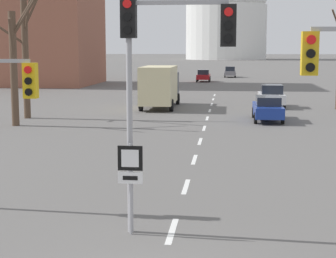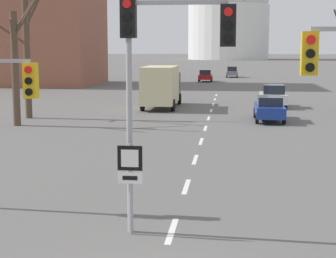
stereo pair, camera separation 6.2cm
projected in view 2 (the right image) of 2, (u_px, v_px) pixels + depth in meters
name	position (u px, v px, depth m)	size (l,w,h in m)	color
lane_stripe_0	(172.00, 231.00, 13.88)	(0.16, 2.00, 0.01)	silver
lane_stripe_1	(186.00, 187.00, 18.30)	(0.16, 2.00, 0.01)	silver
lane_stripe_2	(195.00, 159.00, 22.73)	(0.16, 2.00, 0.01)	silver
lane_stripe_3	(201.00, 141.00, 27.15)	(0.16, 2.00, 0.01)	silver
lane_stripe_4	(205.00, 128.00, 31.58)	(0.16, 2.00, 0.01)	silver
lane_stripe_5	(209.00, 118.00, 36.00)	(0.16, 2.00, 0.01)	silver
lane_stripe_6	(211.00, 111.00, 40.43)	(0.16, 2.00, 0.01)	silver
lane_stripe_7	(213.00, 104.00, 44.85)	(0.16, 2.00, 0.01)	silver
lane_stripe_8	(215.00, 99.00, 49.28)	(0.16, 2.00, 0.01)	silver
lane_stripe_9	(216.00, 95.00, 53.70)	(0.16, 2.00, 0.01)	silver
traffic_signal_centre_tall	(161.00, 52.00, 13.10)	(2.68, 0.34, 5.77)	#9E9EA3
route_sign_post	(130.00, 174.00, 13.42)	(0.60, 0.08, 2.23)	#9E9EA3
sedan_near_left	(273.00, 96.00, 42.58)	(1.92, 4.09, 1.73)	silver
sedan_near_right	(232.00, 72.00, 86.12)	(1.74, 3.98, 1.65)	slate
sedan_mid_centre	(269.00, 108.00, 34.65)	(1.77, 4.60, 1.54)	navy
sedan_far_left	(205.00, 76.00, 74.87)	(1.81, 3.99, 1.61)	maroon
delivery_truck	(161.00, 85.00, 42.05)	(2.44, 7.20, 3.14)	#333842
bare_tree_left_near	(16.00, 63.00, 32.17)	(2.02, 2.97, 7.51)	brown
bare_tree_left_far	(27.00, 45.00, 35.49)	(3.92, 2.19, 9.57)	brown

